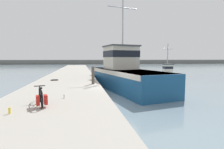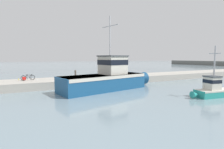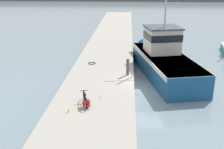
% 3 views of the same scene
% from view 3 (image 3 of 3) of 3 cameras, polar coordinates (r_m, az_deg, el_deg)
% --- Properties ---
extents(ground_plane, '(320.00, 320.00, 0.00)m').
position_cam_3_polar(ground_plane, '(21.41, 7.72, -3.35)').
color(ground_plane, gray).
extents(dock_pier, '(5.13, 80.00, 0.96)m').
position_cam_3_polar(dock_pier, '(21.27, -2.47, -1.95)').
color(dock_pier, '#A39E93').
rests_on(dock_pier, ground_plane).
extents(fishing_boat_main, '(5.49, 12.75, 8.69)m').
position_cam_3_polar(fishing_boat_main, '(24.82, 10.46, 3.19)').
color(fishing_boat_main, navy).
rests_on(fishing_boat_main, ground_plane).
extents(bicycle_touring, '(0.71, 1.64, 0.72)m').
position_cam_3_polar(bicycle_touring, '(16.69, -5.41, -5.25)').
color(bicycle_touring, black).
rests_on(bicycle_touring, dock_pier).
extents(mooring_post, '(0.22, 0.22, 1.28)m').
position_cam_3_polar(mooring_post, '(21.60, 3.20, 1.53)').
color(mooring_post, '#51473D').
rests_on(mooring_post, dock_pier).
extents(hose_coil, '(0.66, 0.66, 0.05)m').
position_cam_3_polar(hose_coil, '(24.63, -4.10, 2.30)').
color(hose_coil, black).
rests_on(hose_coil, dock_pier).
extents(water_bottle_by_bike, '(0.07, 0.07, 0.22)m').
position_cam_3_polar(water_bottle_by_bike, '(16.12, -8.81, -7.22)').
color(water_bottle_by_bike, yellow).
rests_on(water_bottle_by_bike, dock_pier).
extents(water_bottle_on_curb, '(0.06, 0.06, 0.19)m').
position_cam_3_polar(water_bottle_on_curb, '(17.74, -2.34, -4.47)').
color(water_bottle_on_curb, silver).
rests_on(water_bottle_on_curb, dock_pier).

